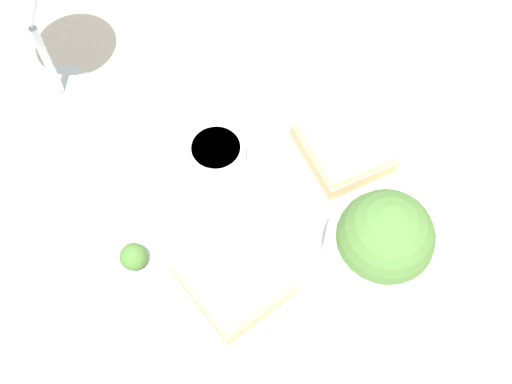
{
  "coord_description": "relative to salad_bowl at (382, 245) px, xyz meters",
  "views": [
    {
      "loc": [
        0.19,
        -0.17,
        0.53
      ],
      "look_at": [
        0.0,
        0.0,
        0.03
      ],
      "focal_mm": 45.0,
      "sensor_mm": 36.0,
      "label": 1
    }
  ],
  "objects": [
    {
      "name": "ground_plane",
      "position": [
        -0.11,
        -0.03,
        -0.06
      ],
      "size": [
        4.0,
        4.0,
        0.0
      ],
      "primitive_type": "plane",
      "color": "beige"
    },
    {
      "name": "dinner_plate",
      "position": [
        -0.11,
        -0.03,
        -0.05
      ],
      "size": [
        0.3,
        0.3,
        0.01
      ],
      "color": "silver",
      "rests_on": "ground_plane"
    },
    {
      "name": "salad_bowl",
      "position": [
        0.0,
        0.0,
        0.0
      ],
      "size": [
        0.09,
        0.09,
        0.09
      ],
      "color": "white",
      "rests_on": "dinner_plate"
    },
    {
      "name": "sauce_ramekin",
      "position": [
        -0.16,
        -0.03,
        -0.02
      ],
      "size": [
        0.05,
        0.05,
        0.03
      ],
      "color": "white",
      "rests_on": "dinner_plate"
    },
    {
      "name": "cheese_toast_near",
      "position": [
        -0.09,
        0.06,
        -0.03
      ],
      "size": [
        0.1,
        0.09,
        0.03
      ],
      "color": "tan",
      "rests_on": "dinner_plate"
    },
    {
      "name": "cheese_toast_far",
      "position": [
        -0.07,
        -0.1,
        -0.03
      ],
      "size": [
        0.08,
        0.08,
        0.03
      ],
      "color": "tan",
      "rests_on": "dinner_plate"
    },
    {
      "name": "garnish",
      "position": [
        -0.14,
        -0.15,
        -0.03
      ],
      "size": [
        0.02,
        0.02,
        0.02
      ],
      "color": "#477533",
      "rests_on": "dinner_plate"
    },
    {
      "name": "napkin",
      "position": [
        -0.12,
        0.21,
        -0.05
      ],
      "size": [
        0.16,
        0.16,
        0.01
      ],
      "color": "beige",
      "rests_on": "ground_plane"
    }
  ]
}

